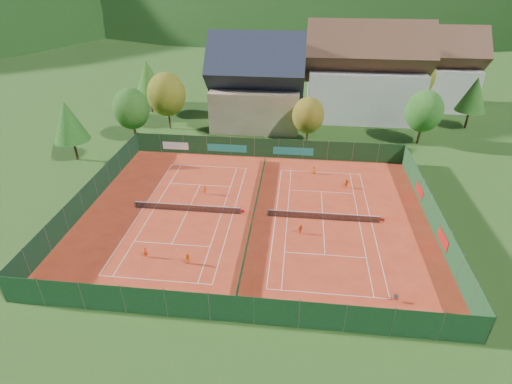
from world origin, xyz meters
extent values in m
plane|color=#254B17|center=(0.00, 0.00, -0.02)|extent=(600.00, 600.00, 0.00)
cube|color=red|center=(0.00, 0.00, 0.01)|extent=(40.00, 32.00, 0.01)
cube|color=white|center=(-8.00, 11.88, 0.01)|extent=(10.97, 0.06, 0.00)
cube|color=white|center=(-8.00, -11.88, 0.01)|extent=(10.97, 0.06, 0.00)
cube|color=white|center=(-13.48, 0.00, 0.01)|extent=(0.06, 23.77, 0.00)
cube|color=white|center=(-2.51, 0.00, 0.01)|extent=(0.06, 23.77, 0.00)
cube|color=white|center=(-12.12, 0.00, 0.01)|extent=(0.06, 23.77, 0.00)
cube|color=white|center=(-3.88, 0.00, 0.01)|extent=(0.06, 23.77, 0.00)
cube|color=white|center=(-8.00, 6.40, 0.01)|extent=(8.23, 0.06, 0.00)
cube|color=white|center=(-8.00, -6.40, 0.01)|extent=(8.23, 0.06, 0.00)
cube|color=white|center=(-8.00, 0.00, 0.01)|extent=(0.06, 12.80, 0.00)
cube|color=white|center=(8.00, 11.88, 0.01)|extent=(10.97, 0.06, 0.00)
cube|color=white|center=(8.00, -11.88, 0.01)|extent=(10.97, 0.06, 0.00)
cube|color=white|center=(2.51, 0.00, 0.01)|extent=(0.06, 23.77, 0.00)
cube|color=white|center=(13.48, 0.00, 0.01)|extent=(0.06, 23.77, 0.00)
cube|color=white|center=(3.88, 0.00, 0.01)|extent=(0.06, 23.77, 0.00)
cube|color=white|center=(12.12, 0.00, 0.01)|extent=(0.06, 23.77, 0.00)
cube|color=white|center=(8.00, 6.40, 0.01)|extent=(8.23, 0.06, 0.00)
cube|color=white|center=(8.00, -6.40, 0.01)|extent=(8.23, 0.06, 0.00)
cube|color=white|center=(8.00, 0.00, 0.01)|extent=(0.06, 12.80, 0.00)
cylinder|color=#59595B|center=(-14.40, 0.00, 0.51)|extent=(0.10, 0.10, 1.02)
cylinder|color=#59595B|center=(-1.60, 0.00, 0.51)|extent=(0.10, 0.10, 1.02)
cube|color=black|center=(-8.00, 0.00, 0.46)|extent=(12.80, 0.02, 0.86)
cube|color=white|center=(-8.00, 0.00, 0.89)|extent=(12.80, 0.04, 0.06)
cube|color=red|center=(-1.35, 0.00, 0.45)|extent=(0.40, 0.04, 0.40)
cylinder|color=#59595B|center=(1.60, 0.00, 0.51)|extent=(0.10, 0.10, 1.02)
cylinder|color=#59595B|center=(14.40, 0.00, 0.51)|extent=(0.10, 0.10, 1.02)
cube|color=black|center=(8.00, 0.00, 0.46)|extent=(12.80, 0.02, 0.86)
cube|color=white|center=(8.00, 0.00, 0.89)|extent=(12.80, 0.04, 0.06)
cube|color=red|center=(14.65, 0.00, 0.45)|extent=(0.40, 0.04, 0.40)
cube|color=#12331C|center=(0.00, 0.00, 0.50)|extent=(0.03, 28.80, 1.00)
cube|color=#14381A|center=(0.00, 16.00, 1.50)|extent=(40.00, 0.04, 3.00)
cube|color=teal|center=(-6.00, 15.94, 1.20)|extent=(6.00, 0.03, 1.20)
cube|color=teal|center=(4.00, 15.94, 1.20)|extent=(6.00, 0.03, 1.20)
cube|color=silver|center=(-14.00, 15.94, 1.20)|extent=(4.00, 0.03, 1.20)
cube|color=#153B1D|center=(0.00, -16.00, 1.50)|extent=(40.00, 0.04, 3.00)
cube|color=#12321D|center=(-20.00, 0.00, 1.50)|extent=(0.04, 32.00, 3.00)
cube|color=#153C1D|center=(20.00, 0.00, 1.50)|extent=(0.04, 32.00, 3.00)
cube|color=#B21414|center=(19.94, -4.00, 1.20)|extent=(0.03, 3.00, 1.20)
cube|color=#B21414|center=(19.94, 6.00, 1.20)|extent=(0.03, 3.00, 1.20)
cube|color=tan|center=(-3.00, 30.00, 3.50)|extent=(15.00, 12.00, 7.00)
cube|color=#1E2333|center=(-3.00, 30.00, 10.00)|extent=(16.20, 12.00, 12.00)
cube|color=silver|center=(16.00, 36.00, 4.50)|extent=(20.00, 11.00, 9.00)
cube|color=brown|center=(16.00, 36.00, 11.75)|extent=(21.60, 11.00, 11.00)
cube|color=silver|center=(30.00, 44.00, 4.00)|extent=(16.00, 10.00, 8.00)
cube|color=brown|center=(30.00, 44.00, 10.50)|extent=(17.28, 10.00, 10.00)
cylinder|color=#4B341A|center=(-22.00, 20.00, 1.40)|extent=(0.36, 0.36, 2.80)
ellipsoid|color=#225719|center=(-22.00, 20.00, 5.40)|extent=(5.72, 5.72, 6.58)
cylinder|color=#422D17|center=(-18.00, 26.00, 1.57)|extent=(0.36, 0.36, 3.15)
ellipsoid|color=olive|center=(-18.00, 26.00, 6.07)|extent=(6.44, 6.44, 7.40)
cylinder|color=#422C17|center=(-24.00, 34.00, 1.75)|extent=(0.36, 0.36, 3.50)
cone|color=#285D1A|center=(-24.00, 34.00, 6.75)|extent=(5.60, 5.60, 6.50)
cylinder|color=#412817|center=(6.00, 22.00, 1.22)|extent=(0.36, 0.36, 2.45)
ellipsoid|color=olive|center=(6.00, 22.00, 4.72)|extent=(5.01, 5.01, 5.76)
cylinder|color=#442D18|center=(24.00, 24.00, 1.40)|extent=(0.36, 0.36, 2.80)
ellipsoid|color=#235E1B|center=(24.00, 24.00, 5.40)|extent=(5.72, 5.72, 6.58)
cylinder|color=#472A19|center=(34.00, 32.00, 1.57)|extent=(0.36, 0.36, 3.15)
cone|color=#255C1A|center=(34.00, 32.00, 6.07)|extent=(5.04, 5.04, 5.85)
cylinder|color=#422817|center=(-28.00, 12.00, 1.57)|extent=(0.36, 0.36, 3.15)
cone|color=#205A19|center=(-28.00, 12.00, 6.07)|extent=(5.04, 5.04, 5.85)
cylinder|color=#4B301A|center=(26.00, 40.00, 1.75)|extent=(0.36, 0.36, 3.50)
ellipsoid|color=olive|center=(26.00, 40.00, 6.75)|extent=(7.15, 7.15, 8.22)
ellipsoid|color=black|center=(10.00, 300.00, -42.35)|extent=(440.00, 440.00, 242.00)
cylinder|color=slate|center=(13.70, -12.32, 0.40)|extent=(0.02, 0.02, 0.80)
cylinder|color=slate|center=(14.00, -12.32, 0.40)|extent=(0.02, 0.02, 0.80)
cylinder|color=slate|center=(13.70, -12.02, 0.40)|extent=(0.02, 0.02, 0.80)
cylinder|color=slate|center=(14.00, -12.02, 0.40)|extent=(0.02, 0.02, 0.80)
cube|color=slate|center=(13.85, -12.17, 0.55)|extent=(0.34, 0.34, 0.30)
ellipsoid|color=#CCD833|center=(13.85, -12.17, 0.58)|extent=(0.28, 0.28, 0.16)
sphere|color=#CCD833|center=(-7.27, -7.14, 0.03)|extent=(0.07, 0.07, 0.07)
sphere|color=#CCD833|center=(4.67, -12.86, 0.03)|extent=(0.07, 0.07, 0.07)
sphere|color=#CCD833|center=(2.17, 1.46, 0.03)|extent=(0.07, 0.07, 0.07)
sphere|color=#CCD833|center=(-2.38, 7.73, 0.03)|extent=(0.07, 0.07, 0.07)
imported|color=#E74B14|center=(-9.94, -8.71, 0.59)|extent=(0.52, 0.48, 1.19)
imported|color=orange|center=(-5.42, -9.34, 0.65)|extent=(0.69, 0.57, 1.30)
imported|color=#E05613|center=(-6.77, 4.17, 0.66)|extent=(0.90, 0.59, 1.31)
imported|color=#D64213|center=(5.42, -3.02, 0.59)|extent=(0.75, 0.58, 1.19)
imported|color=#DC5D13|center=(7.07, 11.34, 0.64)|extent=(0.68, 0.49, 1.27)
imported|color=orange|center=(11.21, 7.83, 0.63)|extent=(1.19, 0.92, 1.26)
camera|label=1|loc=(4.57, -38.68, 26.00)|focal=28.00mm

